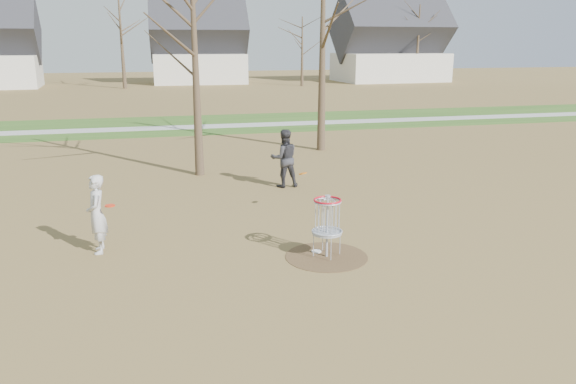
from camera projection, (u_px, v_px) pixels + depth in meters
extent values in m
plane|color=brown|center=(326.00, 257.00, 12.20)|extent=(160.00, 160.00, 0.00)
cube|color=#2D5119|center=(216.00, 124.00, 31.91)|extent=(160.00, 8.00, 0.01)
cube|color=#9E9E99|center=(218.00, 126.00, 30.97)|extent=(160.00, 1.50, 0.01)
cylinder|color=#47331E|center=(326.00, 257.00, 12.20)|extent=(1.80, 1.80, 0.01)
imported|color=#B9B9B9|center=(97.00, 214.00, 12.25)|extent=(0.46, 0.66, 1.75)
imported|color=#2E2D32|center=(284.00, 158.00, 17.87)|extent=(0.92, 0.72, 1.86)
cylinder|color=white|center=(316.00, 251.00, 12.46)|extent=(0.22, 0.22, 0.02)
cylinder|color=orange|center=(303.00, 173.00, 14.99)|extent=(0.23, 0.22, 0.09)
cylinder|color=red|center=(110.00, 206.00, 12.08)|extent=(0.22, 0.22, 0.02)
cylinder|color=#9EA3AD|center=(327.00, 227.00, 12.02)|extent=(0.05, 0.05, 1.35)
cylinder|color=#9EA3AD|center=(327.00, 233.00, 12.06)|extent=(0.64, 0.64, 0.04)
torus|color=#9EA3AD|center=(328.00, 202.00, 11.87)|extent=(0.60, 0.60, 0.04)
torus|color=red|center=(328.00, 200.00, 11.87)|extent=(0.60, 0.60, 0.04)
cone|color=#382B1E|center=(195.00, 66.00, 18.75)|extent=(0.32, 0.32, 7.50)
cone|color=#382B1E|center=(322.00, 48.00, 23.15)|extent=(0.36, 0.36, 8.50)
cone|color=#382B1E|center=(122.00, 42.00, 54.73)|extent=(0.40, 0.40, 9.00)
cone|color=#382B1E|center=(302.00, 52.00, 58.13)|extent=(0.32, 0.32, 7.00)
cone|color=#382B1E|center=(418.00, 44.00, 62.99)|extent=(0.38, 0.38, 8.50)
cube|color=silver|center=(200.00, 68.00, 62.93)|extent=(10.24, 7.34, 3.20)
pyramid|color=#2D2D33|center=(199.00, 37.00, 62.05)|extent=(10.74, 7.36, 3.55)
cube|color=silver|center=(389.00, 67.00, 66.04)|extent=(12.40, 8.62, 3.20)
pyramid|color=#2D2D33|center=(391.00, 35.00, 65.10)|extent=(13.00, 8.65, 4.06)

